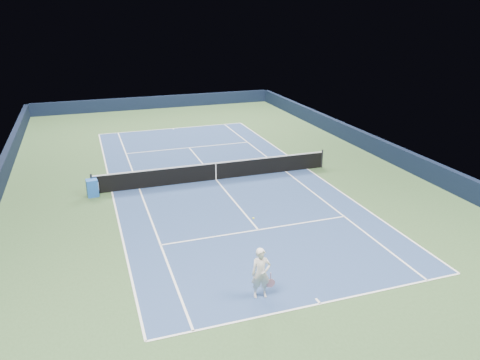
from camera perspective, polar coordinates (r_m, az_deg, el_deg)
name	(u,v)px	position (r m, az deg, el deg)	size (l,w,h in m)	color
ground	(216,180)	(25.34, -2.94, 0.04)	(40.00, 40.00, 0.00)	#324F2B
wall_far	(156,102)	(43.96, -10.24, 9.30)	(22.00, 0.35, 1.10)	black
wall_right	(387,151)	(29.82, 17.48, 3.38)	(0.35, 40.00, 1.10)	black
court_surface	(216,180)	(25.34, -2.94, 0.05)	(10.97, 23.77, 0.01)	navy
baseline_far	(173,128)	(36.42, -8.17, 6.25)	(10.97, 0.08, 0.00)	white
baseline_near	(320,304)	(15.49, 9.76, -14.63)	(10.97, 0.08, 0.00)	white
sideline_doubles_right	(307,169)	(27.25, 8.21, 1.36)	(0.08, 23.77, 0.00)	white
sideline_doubles_left	(112,192)	(24.53, -15.35, -1.39)	(0.08, 23.77, 0.00)	white
sideline_singles_right	(286,171)	(26.68, 5.58, 1.06)	(0.08, 23.77, 0.00)	white
sideline_singles_left	(139,189)	(24.62, -12.19, -1.02)	(0.08, 23.77, 0.00)	white
service_line_far	(189,148)	(31.23, -6.21, 3.94)	(8.23, 0.08, 0.00)	white
service_line_near	(258,230)	(19.76, 2.24, -6.09)	(8.23, 0.08, 0.00)	white
center_service_line	(216,180)	(25.34, -2.94, 0.06)	(0.08, 12.80, 0.00)	white
center_mark_far	(173,129)	(36.28, -8.12, 6.20)	(0.08, 0.30, 0.00)	white
center_mark_near	(318,301)	(15.60, 9.49, -14.34)	(0.08, 0.30, 0.00)	white
tennis_net	(216,171)	(25.17, -2.97, 1.12)	(12.90, 0.10, 1.07)	black
sponsor_cube	(92,188)	(24.10, -17.55, -0.92)	(0.60, 0.53, 0.87)	blue
tennis_player	(261,273)	(15.17, 2.58, -11.29)	(0.81, 1.28, 2.36)	white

